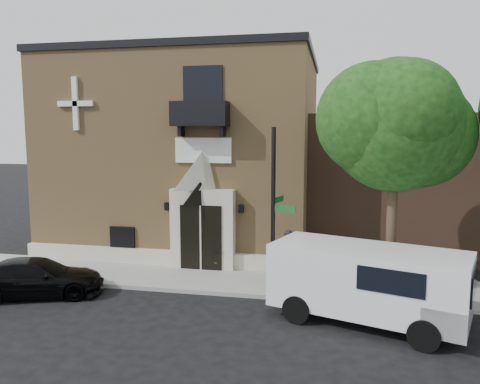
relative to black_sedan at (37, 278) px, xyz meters
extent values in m
plane|color=black|center=(5.80, 1.21, -0.65)|extent=(120.00, 120.00, 0.00)
cube|color=gray|center=(6.80, 2.71, -0.57)|extent=(42.00, 3.00, 0.15)
cube|color=#AB8451|center=(2.80, 9.21, 3.85)|extent=(12.00, 10.00, 9.00)
cube|color=black|center=(2.80, 9.21, 8.50)|extent=(12.20, 10.20, 0.30)
cube|color=beige|center=(2.80, 4.09, -0.20)|extent=(12.00, 0.30, 0.60)
cube|color=beige|center=(4.80, 3.96, 1.10)|extent=(2.60, 0.55, 3.20)
pyramid|color=beige|center=(4.80, 3.96, 3.45)|extent=(2.60, 0.55, 1.50)
cube|color=black|center=(4.80, 3.67, 0.80)|extent=(1.70, 0.06, 2.60)
cube|color=beige|center=(4.80, 3.63, 0.80)|extent=(0.06, 0.04, 2.60)
cube|color=white|center=(4.80, 4.15, 4.25)|extent=(2.30, 0.10, 1.00)
cube|color=black|center=(4.80, 3.76, 5.25)|extent=(2.20, 0.90, 0.10)
cube|color=black|center=(4.80, 3.33, 5.70)|extent=(2.20, 0.06, 0.90)
cube|color=black|center=(3.75, 3.76, 5.70)|extent=(0.06, 0.90, 0.90)
cube|color=black|center=(5.85, 3.76, 5.70)|extent=(0.06, 0.90, 0.90)
cube|color=black|center=(4.80, 4.18, 6.45)|extent=(1.60, 0.08, 2.20)
cube|color=white|center=(-0.70, 4.13, 6.15)|extent=(0.22, 0.14, 2.20)
cube|color=white|center=(-0.70, 4.13, 6.15)|extent=(1.60, 0.14, 0.22)
cube|color=black|center=(1.20, 4.16, 0.50)|extent=(1.10, 0.10, 1.00)
cube|color=orange|center=(1.20, 4.19, 0.50)|extent=(0.85, 0.06, 0.75)
cube|color=black|center=(3.25, 4.09, 1.95)|extent=(0.18, 0.18, 0.32)
cube|color=black|center=(6.35, 4.09, 1.95)|extent=(0.18, 0.18, 0.32)
cylinder|color=#38281C|center=(11.80, 1.66, 1.60)|extent=(0.32, 0.32, 4.20)
sphere|color=#11340E|center=(11.80, 1.66, 5.17)|extent=(4.20, 4.20, 4.20)
sphere|color=#11340E|center=(12.60, 1.96, 4.87)|extent=(3.36, 3.36, 3.36)
sphere|color=#11340E|center=(11.10, 1.46, 5.37)|extent=(3.57, 3.57, 3.57)
sphere|color=#11340E|center=(12.00, 0.96, 5.57)|extent=(3.15, 3.15, 3.15)
imported|color=black|center=(0.00, 0.00, 0.00)|extent=(4.80, 3.19, 1.29)
cube|color=white|center=(10.98, -0.13, 0.68)|extent=(5.95, 3.87, 1.88)
cube|color=white|center=(13.08, -0.84, 0.13)|extent=(1.76, 2.45, 0.77)
cube|color=black|center=(13.50, -0.98, 1.01)|extent=(0.92, 1.89, 0.77)
cube|color=black|center=(11.46, -1.47, 1.07)|extent=(1.69, 0.60, 0.66)
cylinder|color=black|center=(8.97, -0.56, -0.23)|extent=(0.89, 0.53, 0.84)
cylinder|color=black|center=(9.64, 1.43, -0.23)|extent=(0.89, 0.53, 0.84)
cylinder|color=black|center=(12.32, -1.69, -0.23)|extent=(0.89, 0.53, 0.84)
cylinder|color=black|center=(12.99, 0.30, -0.23)|extent=(0.89, 0.53, 0.84)
cylinder|color=black|center=(7.94, 1.70, 2.32)|extent=(0.15, 0.15, 5.64)
cube|color=#125520|center=(8.35, 1.57, 2.42)|extent=(0.77, 0.28, 0.21)
cube|color=#125520|center=(8.07, 2.10, 2.65)|extent=(0.28, 0.77, 0.21)
cylinder|color=maroon|center=(10.13, 1.86, -0.46)|extent=(0.33, 0.33, 0.07)
cylinder|color=maroon|center=(10.13, 1.86, -0.17)|extent=(0.24, 0.24, 0.50)
sphere|color=maroon|center=(10.13, 1.86, 0.10)|extent=(0.24, 0.24, 0.24)
cylinder|color=maroon|center=(10.13, 1.86, -0.13)|extent=(0.41, 0.11, 0.11)
cube|color=#103B18|center=(11.99, 1.90, -0.01)|extent=(1.71, 1.12, 0.97)
cube|color=black|center=(11.99, 1.90, 0.52)|extent=(1.76, 1.17, 0.11)
imported|color=#3C5728|center=(5.44, 3.88, -0.12)|extent=(0.73, 0.65, 0.76)
imported|color=black|center=(8.27, 3.27, 0.43)|extent=(0.80, 0.78, 1.85)
camera|label=1|loc=(9.96, -13.86, 4.94)|focal=35.00mm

